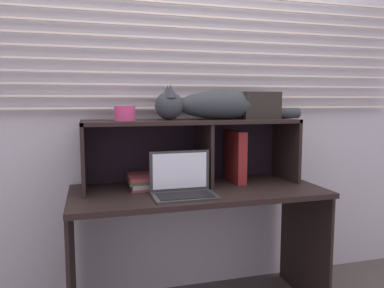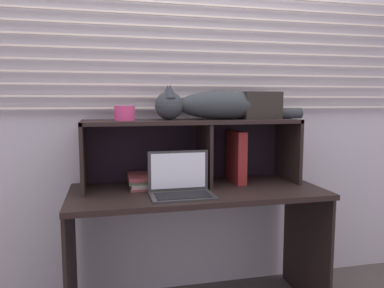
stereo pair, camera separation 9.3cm
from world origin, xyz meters
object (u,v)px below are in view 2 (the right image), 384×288
binder_upright (236,157)px  book_stack (143,181)px  cat (215,105)px  laptop (181,186)px  small_basket (125,113)px  storage_box (260,105)px

binder_upright → book_stack: size_ratio=1.22×
cat → binder_upright: (0.14, 0.00, -0.32)m
cat → book_stack: size_ratio=3.56×
laptop → small_basket: size_ratio=2.85×
cat → small_basket: cat is taller
binder_upright → cat: bearing=180.0°
book_stack → small_basket: size_ratio=2.22×
cat → laptop: 0.55m
binder_upright → small_basket: bearing=180.0°
cat → book_stack: bearing=179.8°
cat → binder_upright: cat is taller
cat → small_basket: size_ratio=7.91×
laptop → storage_box: storage_box is taller
cat → book_stack: (-0.44, 0.00, -0.44)m
binder_upright → storage_box: (0.15, 0.00, 0.32)m
laptop → storage_box: bearing=23.5°
laptop → storage_box: size_ratio=1.44×
binder_upright → small_basket: (-0.68, 0.00, 0.27)m
cat → storage_box: (0.29, 0.00, -0.00)m
book_stack → small_basket: (-0.10, -0.00, 0.40)m
laptop → book_stack: laptop is taller
cat → book_stack: cat is taller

